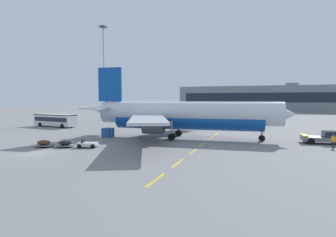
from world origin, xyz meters
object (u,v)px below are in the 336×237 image
object	(u,v)px
ground_crew_worker	(333,141)
apron_light_mast_near	(104,63)
pushback_tug	(325,138)
uld_cargo_container	(108,133)
airliner_foreground	(184,115)
apron_shuttle_bus	(55,119)
baggage_train	(66,144)
catering_truck	(156,119)

from	to	relation	value
ground_crew_worker	apron_light_mast_near	bearing A→B (deg)	149.91
pushback_tug	uld_cargo_container	size ratio (longest dim) A/B	3.28
ground_crew_worker	airliner_foreground	bearing A→B (deg)	174.28
apron_shuttle_bus	pushback_tug	bearing A→B (deg)	-6.92
apron_shuttle_bus	ground_crew_worker	size ratio (longest dim) A/B	6.95
baggage_train	uld_cargo_container	world-z (taller)	uld_cargo_container
baggage_train	ground_crew_worker	size ratio (longest dim) A/B	4.89
pushback_tug	apron_shuttle_bus	distance (m)	56.03
uld_cargo_container	apron_light_mast_near	size ratio (longest dim) A/B	0.06
airliner_foreground	uld_cargo_container	xyz separation A→B (m)	(-12.80, -2.92, -3.15)
airliner_foreground	apron_light_mast_near	xyz separation A→B (m)	(-34.42, 30.28, 13.76)
ground_crew_worker	apron_light_mast_near	world-z (taller)	apron_light_mast_near
apron_shuttle_bus	baggage_train	world-z (taller)	apron_shuttle_bus
baggage_train	apron_light_mast_near	distance (m)	51.73
pushback_tug	ground_crew_worker	distance (m)	3.83
pushback_tug	catering_truck	bearing A→B (deg)	153.86
uld_cargo_container	baggage_train	bearing A→B (deg)	-90.70
apron_shuttle_bus	apron_light_mast_near	world-z (taller)	apron_light_mast_near
uld_cargo_container	apron_light_mast_near	xyz separation A→B (m)	(-21.62, 33.20, 16.91)
apron_shuttle_bus	apron_light_mast_near	size ratio (longest dim) A/B	0.42
apron_shuttle_bus	uld_cargo_container	bearing A→B (deg)	-27.85
pushback_tug	apron_shuttle_bus	bearing A→B (deg)	173.08
airliner_foreground	uld_cargo_container	bearing A→B (deg)	-167.13
apron_shuttle_bus	baggage_train	bearing A→B (deg)	-45.81
catering_truck	baggage_train	xyz separation A→B (m)	(-0.59, -31.73, -1.12)
apron_shuttle_bus	uld_cargo_container	world-z (taller)	apron_shuttle_bus
catering_truck	apron_light_mast_near	xyz separation A→B (m)	(-22.08, 12.08, 16.06)
airliner_foreground	catering_truck	bearing A→B (deg)	124.14
uld_cargo_container	ground_crew_worker	bearing A→B (deg)	1.27
pushback_tug	apron_light_mast_near	bearing A→B (deg)	152.84
catering_truck	apron_light_mast_near	world-z (taller)	apron_light_mast_near
ground_crew_worker	baggage_train	bearing A→B (deg)	-161.75
pushback_tug	apron_light_mast_near	xyz separation A→B (m)	(-55.77, 28.61, 16.81)
apron_shuttle_bus	baggage_train	size ratio (longest dim) A/B	1.42
pushback_tug	catering_truck	distance (m)	37.54
airliner_foreground	ground_crew_worker	world-z (taller)	airliner_foreground
apron_shuttle_bus	airliner_foreground	bearing A→B (deg)	-13.80
catering_truck	uld_cargo_container	world-z (taller)	catering_truck
apron_shuttle_bus	catering_truck	bearing A→B (deg)	24.05
ground_crew_worker	uld_cargo_container	world-z (taller)	ground_crew_worker
catering_truck	uld_cargo_container	xyz separation A→B (m)	(-0.46, -21.12, -0.85)
apron_light_mast_near	pushback_tug	bearing A→B (deg)	-27.16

